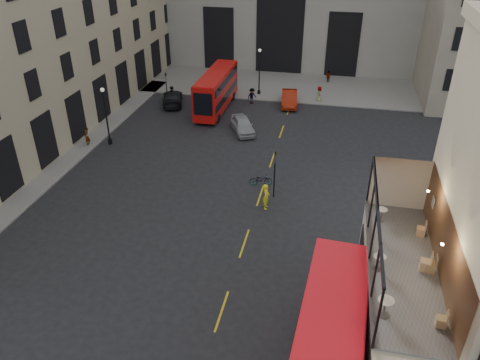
% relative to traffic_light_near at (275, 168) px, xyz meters
% --- Properties ---
extents(ground, '(140.00, 140.00, 0.00)m').
position_rel_traffic_light_near_xyz_m(ground, '(1.00, -12.00, -2.42)').
color(ground, black).
rests_on(ground, ground).
extents(host_frontage, '(3.00, 11.00, 4.50)m').
position_rel_traffic_light_near_xyz_m(host_frontage, '(7.50, -12.00, -0.17)').
color(host_frontage, tan).
rests_on(host_frontage, ground).
extents(cafe_floor, '(3.00, 10.00, 0.10)m').
position_rel_traffic_light_near_xyz_m(cafe_floor, '(7.50, -12.00, 2.12)').
color(cafe_floor, slate).
rests_on(cafe_floor, host_frontage).
extents(pavement_far, '(40.00, 12.00, 0.12)m').
position_rel_traffic_light_near_xyz_m(pavement_far, '(-5.00, 26.00, -2.36)').
color(pavement_far, slate).
rests_on(pavement_far, ground).
extents(pavement_left, '(8.00, 48.00, 0.12)m').
position_rel_traffic_light_near_xyz_m(pavement_left, '(-21.00, -0.00, -2.36)').
color(pavement_left, slate).
rests_on(pavement_left, ground).
extents(traffic_light_near, '(0.16, 0.20, 3.80)m').
position_rel_traffic_light_near_xyz_m(traffic_light_near, '(0.00, 0.00, 0.00)').
color(traffic_light_near, black).
rests_on(traffic_light_near, ground).
extents(traffic_light_far, '(0.16, 0.20, 3.80)m').
position_rel_traffic_light_near_xyz_m(traffic_light_far, '(-14.00, 16.00, 0.00)').
color(traffic_light_far, black).
rests_on(traffic_light_far, ground).
extents(street_lamp_a, '(0.36, 0.36, 5.33)m').
position_rel_traffic_light_near_xyz_m(street_lamp_a, '(-16.00, 6.00, -0.03)').
color(street_lamp_a, black).
rests_on(street_lamp_a, ground).
extents(street_lamp_b, '(0.36, 0.36, 5.33)m').
position_rel_traffic_light_near_xyz_m(street_lamp_b, '(-5.00, 22.00, -0.03)').
color(street_lamp_b, black).
rests_on(street_lamp_b, ground).
extents(bus_far, '(2.38, 10.12, 4.03)m').
position_rel_traffic_light_near_xyz_m(bus_far, '(-8.63, 16.52, -0.16)').
color(bus_far, red).
rests_on(bus_far, ground).
extents(car_a, '(3.44, 4.72, 1.49)m').
position_rel_traffic_light_near_xyz_m(car_a, '(-4.67, 11.13, -1.68)').
color(car_a, '#9EA1A6').
rests_on(car_a, ground).
extents(car_b, '(2.19, 4.88, 1.55)m').
position_rel_traffic_light_near_xyz_m(car_b, '(-1.17, 19.37, -1.65)').
color(car_b, '#981D09').
rests_on(car_b, ground).
extents(car_c, '(3.49, 5.46, 1.47)m').
position_rel_traffic_light_near_xyz_m(car_c, '(-13.78, 16.98, -1.69)').
color(car_c, black).
rests_on(car_c, ground).
extents(bicycle, '(1.82, 0.98, 0.91)m').
position_rel_traffic_light_near_xyz_m(bicycle, '(-1.24, 1.56, -1.97)').
color(bicycle, gray).
rests_on(bicycle, ground).
extents(cyclist, '(0.51, 0.74, 1.93)m').
position_rel_traffic_light_near_xyz_m(cyclist, '(-0.34, -1.61, -1.46)').
color(cyclist, '#FFF31A').
rests_on(cyclist, ground).
extents(pedestrian_a, '(1.08, 0.91, 1.97)m').
position_rel_traffic_light_near_xyz_m(pedestrian_a, '(-13.80, 17.05, -1.44)').
color(pedestrian_a, gray).
rests_on(pedestrian_a, ground).
extents(pedestrian_b, '(1.25, 1.26, 1.74)m').
position_rel_traffic_light_near_xyz_m(pedestrian_b, '(-5.26, 18.98, -1.55)').
color(pedestrian_b, gray).
rests_on(pedestrian_b, ground).
extents(pedestrian_c, '(0.97, 0.82, 1.56)m').
position_rel_traffic_light_near_xyz_m(pedestrian_c, '(2.66, 28.00, -1.65)').
color(pedestrian_c, gray).
rests_on(pedestrian_c, ground).
extents(pedestrian_d, '(0.74, 0.96, 1.74)m').
position_rel_traffic_light_near_xyz_m(pedestrian_d, '(1.96, 21.13, -1.55)').
color(pedestrian_d, gray).
rests_on(pedestrian_d, ground).
extents(pedestrian_e, '(0.55, 0.72, 1.78)m').
position_rel_traffic_light_near_xyz_m(pedestrian_e, '(-17.78, 5.21, -1.53)').
color(pedestrian_e, gray).
rests_on(pedestrian_e, ground).
extents(cafe_table_near, '(0.64, 0.64, 0.80)m').
position_rel_traffic_light_near_xyz_m(cafe_table_near, '(6.48, -15.24, 2.70)').
color(cafe_table_near, white).
rests_on(cafe_table_near, cafe_floor).
extents(cafe_table_mid, '(0.56, 0.56, 0.70)m').
position_rel_traffic_light_near_xyz_m(cafe_table_mid, '(6.39, -12.43, 2.64)').
color(cafe_table_mid, silver).
rests_on(cafe_table_mid, cafe_floor).
extents(cafe_table_far, '(0.54, 0.54, 0.67)m').
position_rel_traffic_light_near_xyz_m(cafe_table_far, '(6.68, -8.48, 2.62)').
color(cafe_table_far, white).
rests_on(cafe_table_far, cafe_floor).
extents(cafe_chair_a, '(0.41, 0.41, 0.76)m').
position_rel_traffic_light_near_xyz_m(cafe_chair_a, '(8.60, -15.35, 2.41)').
color(cafe_chair_a, tan).
rests_on(cafe_chair_a, cafe_floor).
extents(cafe_chair_b, '(0.46, 0.46, 0.88)m').
position_rel_traffic_light_near_xyz_m(cafe_chair_b, '(8.61, -12.12, 2.44)').
color(cafe_chair_b, tan).
rests_on(cafe_chair_b, cafe_floor).
extents(cafe_chair_c, '(0.51, 0.51, 0.93)m').
position_rel_traffic_light_near_xyz_m(cafe_chair_c, '(8.42, -12.06, 2.46)').
color(cafe_chair_c, tan).
rests_on(cafe_chair_c, cafe_floor).
extents(cafe_chair_d, '(0.44, 0.44, 0.81)m').
position_rel_traffic_light_near_xyz_m(cafe_chair_d, '(8.54, -9.40, 2.42)').
color(cafe_chair_d, '#DDAB7F').
rests_on(cafe_chair_d, cafe_floor).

